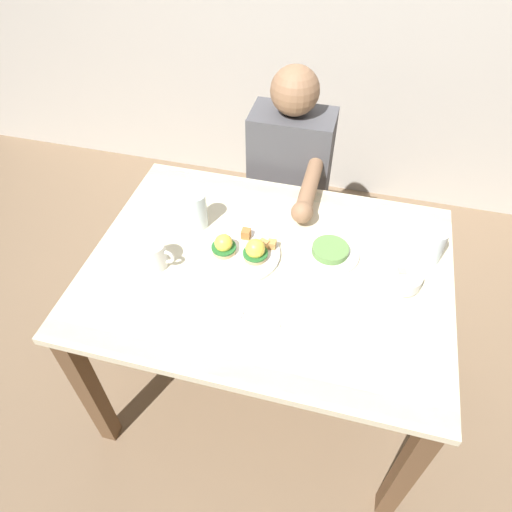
{
  "coord_description": "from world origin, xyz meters",
  "views": [
    {
      "loc": [
        0.22,
        -1.02,
        1.89
      ],
      "look_at": [
        -0.04,
        0.0,
        0.78
      ],
      "focal_mm": 32.61,
      "sensor_mm": 36.0,
      "label": 1
    }
  ],
  "objects_px": {
    "diner_person": "(289,180)",
    "water_glass_near": "(433,247)",
    "fruit_bowl": "(403,279)",
    "coffee_mug": "(155,254)",
    "side_plate": "(330,252)",
    "fork": "(252,319)",
    "water_glass_far": "(197,212)",
    "dining_table": "(267,287)",
    "eggs_benedict_plate": "(241,251)"
  },
  "relations": [
    {
      "from": "side_plate",
      "to": "diner_person",
      "type": "bearing_deg",
      "value": 115.79
    },
    {
      "from": "dining_table",
      "to": "fruit_bowl",
      "type": "bearing_deg",
      "value": 3.82
    },
    {
      "from": "water_glass_near",
      "to": "water_glass_far",
      "type": "height_order",
      "value": "water_glass_far"
    },
    {
      "from": "fruit_bowl",
      "to": "side_plate",
      "type": "distance_m",
      "value": 0.25
    },
    {
      "from": "fruit_bowl",
      "to": "water_glass_far",
      "type": "relative_size",
      "value": 0.86
    },
    {
      "from": "water_glass_near",
      "to": "diner_person",
      "type": "height_order",
      "value": "diner_person"
    },
    {
      "from": "dining_table",
      "to": "side_plate",
      "type": "relative_size",
      "value": 6.0
    },
    {
      "from": "fruit_bowl",
      "to": "coffee_mug",
      "type": "height_order",
      "value": "coffee_mug"
    },
    {
      "from": "fork",
      "to": "diner_person",
      "type": "xyz_separation_m",
      "value": [
        -0.05,
        0.82,
        -0.09
      ]
    },
    {
      "from": "coffee_mug",
      "to": "fruit_bowl",
      "type": "bearing_deg",
      "value": 8.21
    },
    {
      "from": "fruit_bowl",
      "to": "diner_person",
      "type": "distance_m",
      "value": 0.76
    },
    {
      "from": "eggs_benedict_plate",
      "to": "coffee_mug",
      "type": "xyz_separation_m",
      "value": [
        -0.26,
        -0.11,
        0.03
      ]
    },
    {
      "from": "eggs_benedict_plate",
      "to": "fruit_bowl",
      "type": "xyz_separation_m",
      "value": [
        0.53,
        0.0,
        0.01
      ]
    },
    {
      "from": "dining_table",
      "to": "water_glass_far",
      "type": "height_order",
      "value": "water_glass_far"
    },
    {
      "from": "water_glass_near",
      "to": "eggs_benedict_plate",
      "type": "bearing_deg",
      "value": -166.59
    },
    {
      "from": "coffee_mug",
      "to": "water_glass_near",
      "type": "distance_m",
      "value": 0.92
    },
    {
      "from": "fork",
      "to": "diner_person",
      "type": "distance_m",
      "value": 0.83
    },
    {
      "from": "side_plate",
      "to": "diner_person",
      "type": "relative_size",
      "value": 0.18
    },
    {
      "from": "fruit_bowl",
      "to": "water_glass_far",
      "type": "bearing_deg",
      "value": 171.52
    },
    {
      "from": "eggs_benedict_plate",
      "to": "dining_table",
      "type": "bearing_deg",
      "value": -14.72
    },
    {
      "from": "fruit_bowl",
      "to": "coffee_mug",
      "type": "xyz_separation_m",
      "value": [
        -0.79,
        -0.11,
        0.02
      ]
    },
    {
      "from": "diner_person",
      "to": "eggs_benedict_plate",
      "type": "bearing_deg",
      "value": -95.11
    },
    {
      "from": "eggs_benedict_plate",
      "to": "water_glass_near",
      "type": "bearing_deg",
      "value": 13.41
    },
    {
      "from": "dining_table",
      "to": "fruit_bowl",
      "type": "distance_m",
      "value": 0.45
    },
    {
      "from": "fruit_bowl",
      "to": "diner_person",
      "type": "xyz_separation_m",
      "value": [
        -0.48,
        0.57,
        -0.12
      ]
    },
    {
      "from": "eggs_benedict_plate",
      "to": "water_glass_near",
      "type": "height_order",
      "value": "water_glass_near"
    },
    {
      "from": "water_glass_near",
      "to": "diner_person",
      "type": "distance_m",
      "value": 0.72
    },
    {
      "from": "dining_table",
      "to": "water_glass_near",
      "type": "bearing_deg",
      "value": 18.49
    },
    {
      "from": "eggs_benedict_plate",
      "to": "water_glass_near",
      "type": "xyz_separation_m",
      "value": [
        0.62,
        0.15,
        0.03
      ]
    },
    {
      "from": "coffee_mug",
      "to": "water_glass_near",
      "type": "height_order",
      "value": "water_glass_near"
    },
    {
      "from": "eggs_benedict_plate",
      "to": "water_glass_near",
      "type": "relative_size",
      "value": 2.21
    },
    {
      "from": "diner_person",
      "to": "fork",
      "type": "bearing_deg",
      "value": -86.41
    },
    {
      "from": "coffee_mug",
      "to": "fork",
      "type": "distance_m",
      "value": 0.39
    },
    {
      "from": "water_glass_far",
      "to": "eggs_benedict_plate",
      "type": "bearing_deg",
      "value": -29.69
    },
    {
      "from": "dining_table",
      "to": "fruit_bowl",
      "type": "relative_size",
      "value": 10.0
    },
    {
      "from": "dining_table",
      "to": "fork",
      "type": "distance_m",
      "value": 0.25
    },
    {
      "from": "fork",
      "to": "water_glass_near",
      "type": "distance_m",
      "value": 0.65
    },
    {
      "from": "eggs_benedict_plate",
      "to": "fruit_bowl",
      "type": "bearing_deg",
      "value": 0.29
    },
    {
      "from": "water_glass_far",
      "to": "fork",
      "type": "bearing_deg",
      "value": -50.23
    },
    {
      "from": "diner_person",
      "to": "water_glass_near",
      "type": "bearing_deg",
      "value": -36.98
    },
    {
      "from": "fork",
      "to": "coffee_mug",
      "type": "bearing_deg",
      "value": 159.7
    },
    {
      "from": "water_glass_far",
      "to": "water_glass_near",
      "type": "bearing_deg",
      "value": 2.57
    },
    {
      "from": "fruit_bowl",
      "to": "fork",
      "type": "bearing_deg",
      "value": -149.81
    },
    {
      "from": "water_glass_far",
      "to": "diner_person",
      "type": "bearing_deg",
      "value": 62.03
    },
    {
      "from": "coffee_mug",
      "to": "diner_person",
      "type": "height_order",
      "value": "diner_person"
    },
    {
      "from": "dining_table",
      "to": "water_glass_far",
      "type": "bearing_deg",
      "value": 155.01
    },
    {
      "from": "dining_table",
      "to": "diner_person",
      "type": "bearing_deg",
      "value": 94.58
    },
    {
      "from": "water_glass_near",
      "to": "diner_person",
      "type": "xyz_separation_m",
      "value": [
        -0.57,
        0.43,
        -0.14
      ]
    },
    {
      "from": "side_plate",
      "to": "fruit_bowl",
      "type": "bearing_deg",
      "value": -17.75
    },
    {
      "from": "fruit_bowl",
      "to": "water_glass_near",
      "type": "relative_size",
      "value": 0.98
    }
  ]
}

